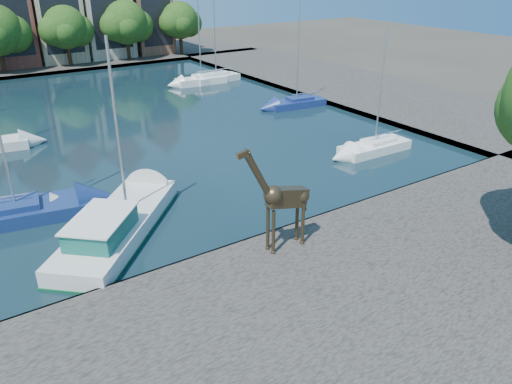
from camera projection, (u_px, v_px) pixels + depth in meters
ground at (297, 230)px, 26.39m from camera, size 160.00×160.00×0.00m
water_basin at (131, 120)px, 44.47m from camera, size 38.00×50.00×0.08m
near_quay at (399, 292)px, 21.01m from camera, size 50.00×14.00×0.50m
far_quay at (45, 63)px, 68.52m from camera, size 60.00×16.00×0.50m
right_quay at (340, 83)px, 56.99m from camera, size 14.00×52.00×0.50m
townhouse_center at (1, 1)px, 63.08m from camera, size 5.44×9.18×16.93m
townhouse_east_inner at (51, 4)px, 66.37m from camera, size 5.94×9.18×15.79m
townhouse_east_end at (144, 5)px, 73.19m from camera, size 5.44×9.18×14.43m
far_tree_mid_east at (66, 29)px, 63.37m from camera, size 7.02×5.40×7.52m
far_tree_east at (127, 24)px, 67.37m from camera, size 7.54×5.80×7.84m
far_tree_far_east at (180, 21)px, 71.46m from camera, size 6.76×5.20×7.36m
giraffe_statue at (282, 198)px, 22.71m from camera, size 3.72×0.68×5.33m
motorsailer at (115, 225)px, 25.18m from camera, size 9.14×9.59×9.77m
sailboat_left_a at (15, 207)px, 27.58m from camera, size 4.82×2.68×9.27m
sailboat_left_b at (16, 210)px, 27.03m from camera, size 8.14×4.01×13.26m
sailboat_right_a at (375, 145)px, 36.75m from camera, size 5.72×2.11×8.93m
sailboat_right_b at (297, 101)px, 48.19m from camera, size 5.83×2.64×11.96m
sailboat_right_c at (216, 77)px, 58.23m from camera, size 5.84×2.54×9.21m
sailboat_right_d at (201, 79)px, 57.14m from camera, size 5.89×2.43×10.26m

